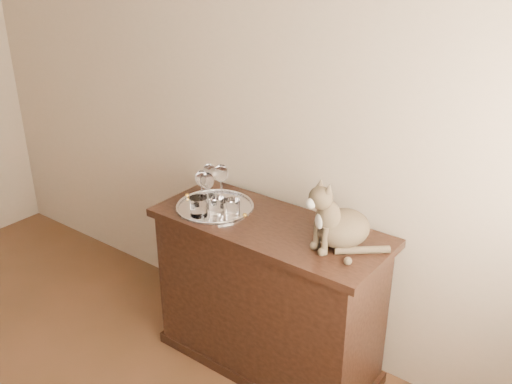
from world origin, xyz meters
TOP-DOWN VIEW (x-y plane):
  - wall_back at (0.00, 2.25)m, footprint 4.00×0.10m
  - sideboard at (0.60, 1.94)m, footprint 1.20×0.50m
  - tray at (0.28, 1.91)m, footprint 0.40×0.40m
  - wine_glass_a at (0.17, 1.99)m, footprint 0.07×0.07m
  - wine_glass_b at (0.26, 1.99)m, footprint 0.08×0.08m
  - wine_glass_c at (0.19, 1.91)m, footprint 0.07×0.07m
  - wine_glass_d at (0.25, 1.89)m, footprint 0.07×0.07m
  - tumbler_a at (0.33, 1.86)m, footprint 0.08×0.08m
  - tumbler_b at (0.28, 1.79)m, footprint 0.09×0.09m
  - tumbler_c at (0.40, 1.90)m, footprint 0.07×0.07m
  - cat at (0.98, 1.97)m, footprint 0.44×0.42m

SIDE VIEW (x-z plane):
  - sideboard at x=0.60m, z-range 0.00..0.85m
  - tray at x=0.28m, z-range 0.85..0.86m
  - tumbler_c at x=0.40m, z-range 0.86..0.94m
  - tumbler_a at x=0.33m, z-range 0.86..0.94m
  - tumbler_b at x=0.28m, z-range 0.86..0.96m
  - wine_glass_c at x=0.19m, z-range 0.86..1.04m
  - wine_glass_a at x=0.17m, z-range 0.86..1.04m
  - wine_glass_d at x=0.25m, z-range 0.86..1.05m
  - wine_glass_b at x=0.26m, z-range 0.86..1.06m
  - cat at x=0.98m, z-range 0.85..1.19m
  - wall_back at x=0.00m, z-range 0.00..2.70m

